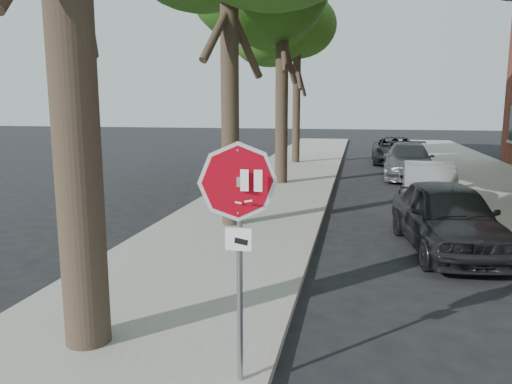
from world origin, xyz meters
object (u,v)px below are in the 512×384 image
at_px(stop_sign, 239,217).
at_px(car_d, 395,150).
at_px(car_a, 447,217).
at_px(tree_far, 297,21).
at_px(car_b, 429,186).
at_px(car_c, 408,161).

distance_m(stop_sign, car_d, 22.79).
bearing_deg(car_a, stop_sign, -124.13).
bearing_deg(tree_far, car_b, -63.10).
distance_m(stop_sign, car_a, 6.95).
relative_size(car_b, car_d, 0.82).
relative_size(tree_far, car_c, 1.87).
bearing_deg(car_b, car_c, 93.71).
distance_m(tree_far, car_b, 13.46).
distance_m(tree_far, car_c, 9.26).
bearing_deg(stop_sign, car_b, 72.78).
bearing_deg(car_c, car_a, -88.24).
bearing_deg(car_c, car_b, -87.18).
xyz_separation_m(stop_sign, car_a, (3.09, 6.10, -1.21)).
bearing_deg(car_c, car_d, 94.74).
bearing_deg(car_d, stop_sign, -97.43).
bearing_deg(car_a, car_d, 82.67).
height_order(tree_far, car_b, tree_far).
xyz_separation_m(tree_far, car_a, (5.12, -15.03, -6.47)).
bearing_deg(car_d, car_b, -88.69).
height_order(car_a, car_c, car_a).
bearing_deg(stop_sign, tree_far, 95.46).
height_order(tree_far, car_d, tree_far).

